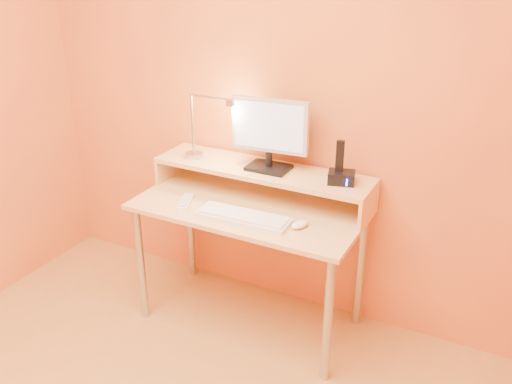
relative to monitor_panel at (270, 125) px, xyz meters
The scene contains 25 objects.
wall_back 0.21m from the monitor_panel, 103.73° to the left, with size 3.00×0.04×2.50m, color orange.
desk_leg_fl 1.05m from the monitor_panel, 145.16° to the right, with size 0.04×0.04×0.69m, color #AFAFAF.
desk_leg_fr 1.01m from the monitor_panel, 38.75° to the right, with size 0.04×0.04×0.69m, color #AFAFAF.
desk_leg_bl 0.97m from the monitor_panel, behind, with size 0.04×0.04×0.69m, color #AFAFAF.
desk_leg_br 0.93m from the monitor_panel, ahead, with size 0.04×0.04×0.69m, color #AFAFAF.
desk_lower 0.44m from the monitor_panel, 103.73° to the right, with size 1.20×0.60×0.03m, color #E8C274.
shelf_riser_left 0.71m from the monitor_panel, behind, with size 0.02×0.30×0.14m, color #E8C274.
shelf_riser_right 0.64m from the monitor_panel, ahead, with size 0.02×0.30×0.14m, color #E8C274.
desk_shelf 0.25m from the monitor_panel, 165.65° to the right, with size 1.20×0.30×0.03m, color #E8C274.
monitor_foot 0.23m from the monitor_panel, 90.00° to the right, with size 0.22×0.16×0.02m, color black.
monitor_neck 0.19m from the monitor_panel, 90.00° to the right, with size 0.04×0.04×0.07m, color black.
monitor_panel is the anchor object (origin of this frame).
monitor_back 0.02m from the monitor_panel, 90.00° to the left, with size 0.37×0.01×0.24m, color black.
monitor_screen 0.02m from the monitor_panel, 90.00° to the right, with size 0.37×0.00×0.24m, color silver.
lamp_base 0.50m from the monitor_panel, behind, with size 0.10×0.10×0.03m, color #AFAFAF.
lamp_post 0.45m from the monitor_panel, behind, with size 0.01×0.01×0.33m, color #AFAFAF.
lamp_arm 0.35m from the monitor_panel, behind, with size 0.01×0.01×0.24m, color #AFAFAF.
lamp_head 0.24m from the monitor_panel, 169.21° to the right, with size 0.04×0.04×0.03m, color #AFAFAF.
lamp_bulb 0.23m from the monitor_panel, 169.21° to the right, with size 0.03×0.03×0.00m, color #FFEAC6.
phone_dock 0.45m from the monitor_panel, ahead, with size 0.13×0.10×0.06m, color black.
phone_handset 0.40m from the monitor_panel, ahead, with size 0.04×0.03×0.16m, color black.
phone_led 0.50m from the monitor_panel, ahead, with size 0.01×0.00×0.04m, color #284EFF.
keyboard 0.50m from the monitor_panel, 88.52° to the right, with size 0.48×0.15×0.02m, color white.
mouse 0.55m from the monitor_panel, 42.01° to the right, with size 0.06×0.10×0.03m, color white.
remote_control 0.60m from the monitor_panel, 140.51° to the right, with size 0.05×0.19×0.02m, color white.
Camera 1 is at (1.22, -1.11, 1.97)m, focal length 38.69 mm.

